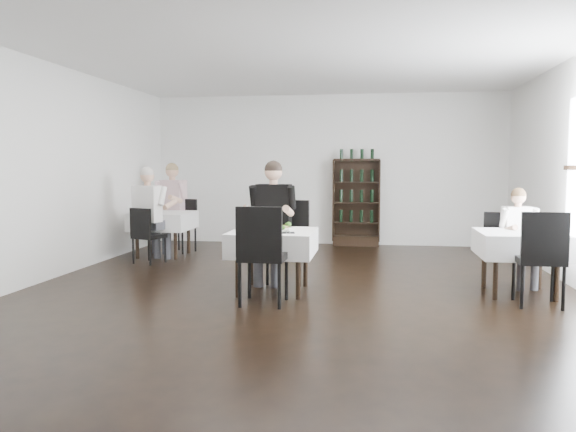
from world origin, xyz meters
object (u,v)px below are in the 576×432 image
object	(u,v)px
wine_shelf	(356,203)
main_table	(273,242)
diner_main	(272,212)
potted_tree	(287,224)

from	to	relation	value
wine_shelf	main_table	world-z (taller)	wine_shelf
main_table	diner_main	distance (m)	0.67
wine_shelf	potted_tree	size ratio (longest dim) A/B	2.07
potted_tree	wine_shelf	bearing A→B (deg)	4.77
main_table	potted_tree	xyz separation A→B (m)	(-0.47, 4.20, -0.20)
wine_shelf	diner_main	bearing A→B (deg)	-105.12
wine_shelf	potted_tree	distance (m)	1.44
potted_tree	diner_main	size ratio (longest dim) A/B	0.51
diner_main	main_table	bearing A→B (deg)	-78.72
potted_tree	diner_main	bearing A→B (deg)	-84.39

